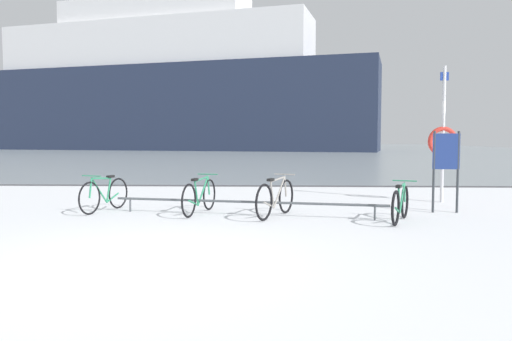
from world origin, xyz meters
TOP-DOWN VIEW (x-y plane):
  - ground at (0.00, 53.90)m, footprint 80.00×132.00m
  - bike_rack at (1.10, 3.87)m, footprint 5.58×1.03m
  - bicycle_0 at (-1.97, 4.32)m, footprint 0.62×1.59m
  - bicycle_1 at (0.12, 4.09)m, footprint 0.57×1.73m
  - bicycle_2 at (1.70, 3.73)m, footprint 0.79×1.63m
  - bicycle_3 at (4.04, 3.24)m, footprint 0.73×1.47m
  - info_sign at (5.27, 4.43)m, footprint 0.55×0.07m
  - rescue_post at (5.77, 6.13)m, footprint 0.73×0.11m
  - ferry_ship at (-13.40, 59.20)m, footprint 56.26×23.05m

SIDE VIEW (x-z plane):
  - ground at x=0.00m, z-range -0.08..0.00m
  - bike_rack at x=1.10m, z-range 0.12..0.42m
  - bicycle_3 at x=4.04m, z-range -0.04..0.72m
  - bicycle_1 at x=0.12m, z-range -0.04..0.77m
  - bicycle_0 at x=-1.97m, z-range -0.04..0.77m
  - bicycle_2 at x=1.70m, z-range -0.04..0.79m
  - info_sign at x=5.27m, z-range 0.29..2.00m
  - rescue_post at x=5.77m, z-range -0.08..3.23m
  - ferry_ship at x=-13.40m, z-range -4.04..20.45m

